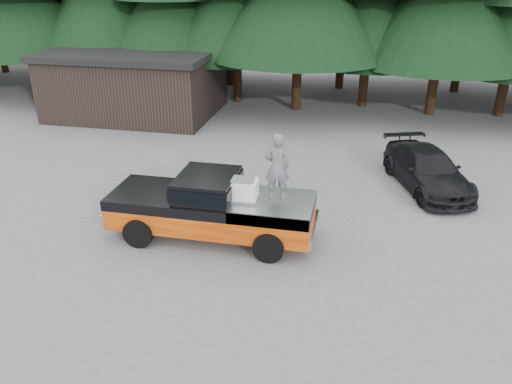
% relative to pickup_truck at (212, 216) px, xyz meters
% --- Properties ---
extents(ground, '(120.00, 120.00, 0.00)m').
position_rel_pickup_truck_xyz_m(ground, '(1.49, -0.26, -0.67)').
color(ground, '#4F4F52').
rests_on(ground, ground).
extents(pickup_truck, '(6.00, 2.04, 1.33)m').
position_rel_pickup_truck_xyz_m(pickup_truck, '(0.00, 0.00, 0.00)').
color(pickup_truck, '#DD5B0C').
rests_on(pickup_truck, ground).
extents(truck_cab, '(1.66, 1.90, 0.59)m').
position_rel_pickup_truck_xyz_m(truck_cab, '(-0.10, 0.00, 0.96)').
color(truck_cab, black).
rests_on(truck_cab, pickup_truck).
extents(air_compressor, '(0.81, 0.68, 0.54)m').
position_rel_pickup_truck_xyz_m(air_compressor, '(0.95, -0.09, 0.94)').
color(air_compressor, silver).
rests_on(air_compressor, pickup_truck).
extents(man_on_bed, '(0.76, 0.58, 1.90)m').
position_rel_pickup_truck_xyz_m(man_on_bed, '(1.84, 0.15, 1.61)').
color(man_on_bed, '#53565B').
rests_on(man_on_bed, pickup_truck).
extents(parked_car, '(3.35, 5.02, 1.35)m').
position_rel_pickup_truck_xyz_m(parked_car, '(6.40, 4.91, 0.01)').
color(parked_car, black).
rests_on(parked_car, ground).
extents(utility_building, '(8.40, 6.40, 3.30)m').
position_rel_pickup_truck_xyz_m(utility_building, '(-7.51, 11.74, 1.00)').
color(utility_building, black).
rests_on(utility_building, ground).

